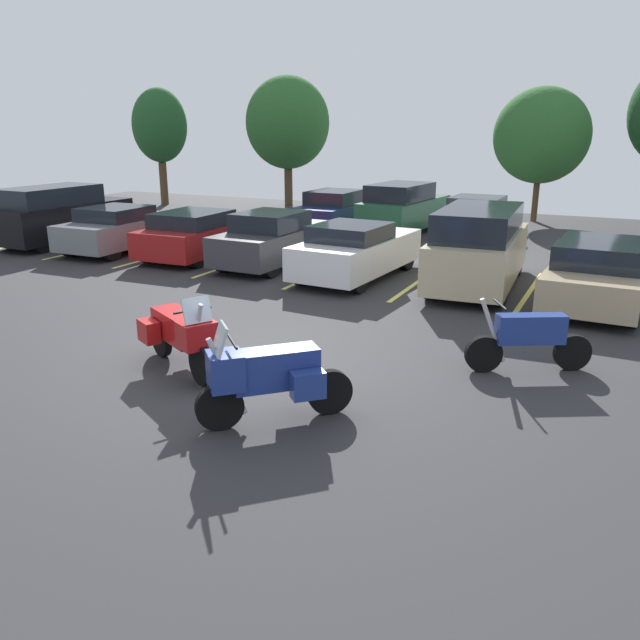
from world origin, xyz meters
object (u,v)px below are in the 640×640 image
at_px(car_charcoal, 275,239).
at_px(car_far_navy, 335,210).
at_px(car_grey, 121,229).
at_px(car_champagne, 479,247).
at_px(car_white, 356,251).
at_px(car_far_green, 404,208).
at_px(motorcycle_touring, 181,332).
at_px(motorcycle_second, 269,375).
at_px(car_black, 61,215).
at_px(car_far_silver, 478,218).
at_px(car_red, 199,234).
at_px(car_tan, 599,272).
at_px(motorcycle_third, 529,338).

relative_size(car_charcoal, car_far_navy, 0.99).
relative_size(car_grey, car_champagne, 0.86).
bearing_deg(car_white, car_grey, 178.30).
xyz_separation_m(car_grey, car_far_green, (6.88, 7.48, 0.19)).
height_order(motorcycle_touring, car_charcoal, car_charcoal).
relative_size(motorcycle_touring, motorcycle_second, 1.25).
relative_size(car_black, car_far_green, 1.00).
xyz_separation_m(motorcycle_second, car_far_green, (-3.60, 16.14, 0.21)).
xyz_separation_m(motorcycle_touring, car_far_silver, (1.38, 15.20, 0.03)).
height_order(car_red, car_white, car_white).
xyz_separation_m(car_black, car_tan, (16.79, -0.32, -0.26)).
relative_size(motorcycle_second, car_far_navy, 0.36).
height_order(car_white, car_far_navy, car_white).
height_order(motorcycle_touring, car_red, car_red).
xyz_separation_m(motorcycle_touring, car_charcoal, (-2.78, 7.89, 0.08)).
relative_size(car_charcoal, car_tan, 0.91).
relative_size(car_charcoal, car_white, 0.99).
xyz_separation_m(car_champagne, car_far_silver, (-1.66, 7.43, -0.30)).
bearing_deg(car_charcoal, motorcycle_second, -60.68).
relative_size(motorcycle_second, car_far_silver, 0.38).
xyz_separation_m(car_grey, car_charcoal, (5.48, 0.24, 0.03)).
relative_size(car_grey, car_red, 0.97).
relative_size(motorcycle_touring, car_black, 0.42).
bearing_deg(car_white, car_far_green, 99.76).
height_order(car_tan, car_far_green, car_far_green).
distance_m(car_black, car_far_green, 12.09).
height_order(car_charcoal, car_white, car_charcoal).
distance_m(car_charcoal, car_far_navy, 7.16).
distance_m(car_black, car_tan, 16.79).
height_order(motorcycle_second, car_charcoal, car_charcoal).
bearing_deg(car_champagne, car_white, -173.22).
relative_size(car_black, car_tan, 0.99).
height_order(motorcycle_second, car_black, car_black).
bearing_deg(car_black, motorcycle_touring, -35.32).
bearing_deg(car_charcoal, car_black, -179.19).
bearing_deg(car_far_silver, car_tan, -60.22).
bearing_deg(car_far_navy, motorcycle_touring, -74.64).
bearing_deg(car_champagne, motorcycle_touring, -111.39).
bearing_deg(motorcycle_second, car_white, 105.08).
distance_m(car_champagne, car_far_silver, 7.62).
bearing_deg(motorcycle_third, car_white, 135.81).
bearing_deg(car_far_silver, car_champagne, -77.38).
height_order(car_black, car_white, car_black).
bearing_deg(motorcycle_touring, car_champagne, 68.61).
height_order(car_red, car_tan, car_tan).
bearing_deg(car_tan, car_far_silver, 119.78).
distance_m(motorcycle_second, car_red, 11.77).
distance_m(motorcycle_third, car_black, 16.89).
height_order(motorcycle_touring, car_grey, car_grey).
bearing_deg(car_grey, motorcycle_third, -21.33).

